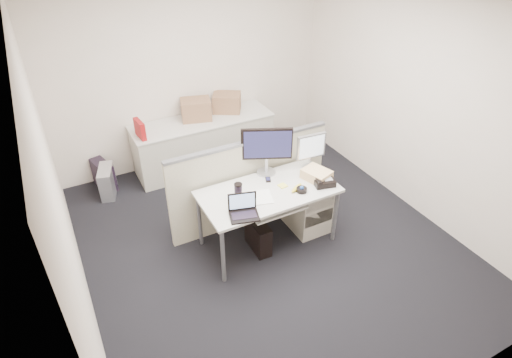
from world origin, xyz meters
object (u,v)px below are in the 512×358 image
laptop (244,208)px  desk_phone (324,182)px  monitor_main (267,151)px  desk (268,195)px

laptop → desk_phone: (1.03, 0.10, -0.07)m
monitor_main → desk: bearing=-90.6°
laptop → desk_phone: size_ratio=1.30×
desk_phone → desk: bearing=177.3°
desk → desk_phone: 0.63m
monitor_main → desk_phone: bearing=-23.5°
monitor_main → laptop: size_ratio=1.97×
laptop → desk_phone: laptop is taller
laptop → desk: bearing=48.8°
desk → monitor_main: 0.50m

